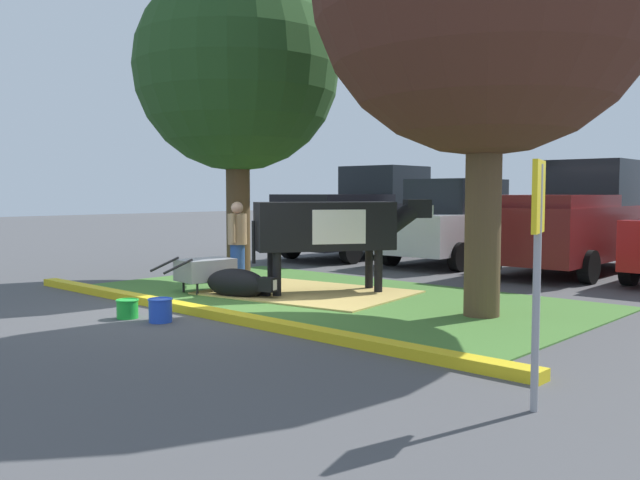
{
  "coord_description": "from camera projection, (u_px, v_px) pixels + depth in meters",
  "views": [
    {
      "loc": [
        7.88,
        -6.17,
        1.71
      ],
      "look_at": [
        0.08,
        2.28,
        0.9
      ],
      "focal_mm": 38.04,
      "sensor_mm": 36.0,
      "label": 1
    }
  ],
  "objects": [
    {
      "name": "wheelbarrow",
      "position": [
        207.0,
        270.0,
        11.52
      ],
      "size": [
        0.68,
        1.62,
        0.63
      ],
      "color": "gray",
      "rests_on": "ground"
    },
    {
      "name": "calf_lying",
      "position": [
        238.0,
        283.0,
        10.95
      ],
      "size": [
        1.33,
        0.74,
        0.48
      ],
      "color": "black",
      "rests_on": "ground"
    },
    {
      "name": "hatchback_white",
      "position": [
        457.0,
        223.0,
        16.2
      ],
      "size": [
        2.08,
        4.43,
        2.02
      ],
      "color": "silver",
      "rests_on": "ground"
    },
    {
      "name": "cow_holstein",
      "position": [
        331.0,
        227.0,
        11.33
      ],
      "size": [
        2.05,
        2.81,
        1.59
      ],
      "color": "black",
      "rests_on": "ground"
    },
    {
      "name": "curb_yellow",
      "position": [
        211.0,
        313.0,
        9.29
      ],
      "size": [
        9.54,
        0.24,
        0.12
      ],
      "primitive_type": "cube",
      "color": "yellow",
      "rests_on": "ground"
    },
    {
      "name": "pickup_truck_maroon",
      "position": [
        575.0,
        220.0,
        14.62
      ],
      "size": [
        2.3,
        5.44,
        2.42
      ],
      "color": "maroon",
      "rests_on": "ground"
    },
    {
      "name": "hay_bedding",
      "position": [
        308.0,
        293.0,
        11.37
      ],
      "size": [
        3.53,
        2.86,
        0.04
      ],
      "primitive_type": "cube",
      "rotation": [
        0.0,
        0.0,
        0.15
      ],
      "color": "tan",
      "rests_on": "ground"
    },
    {
      "name": "person_handler",
      "position": [
        237.0,
        242.0,
        12.01
      ],
      "size": [
        0.34,
        0.48,
        1.55
      ],
      "color": "#23478C",
      "rests_on": "ground"
    },
    {
      "name": "ground_plane",
      "position": [
        212.0,
        309.0,
        9.97
      ],
      "size": [
        80.0,
        80.0,
        0.0
      ],
      "primitive_type": "plane",
      "color": "#4C4C4F"
    },
    {
      "name": "bucket_blue",
      "position": [
        160.0,
        310.0,
        8.93
      ],
      "size": [
        0.33,
        0.33,
        0.32
      ],
      "color": "blue",
      "rests_on": "ground"
    },
    {
      "name": "shade_tree_left",
      "position": [
        237.0,
        70.0,
        12.9
      ],
      "size": [
        3.9,
        3.9,
        6.02
      ],
      "color": "#4C3823",
      "rests_on": "ground"
    },
    {
      "name": "parking_sign",
      "position": [
        538.0,
        235.0,
        5.21
      ],
      "size": [
        0.17,
        0.43,
        1.96
      ],
      "color": "#99999E",
      "rests_on": "ground"
    },
    {
      "name": "bucket_green",
      "position": [
        127.0,
        308.0,
        9.21
      ],
      "size": [
        0.31,
        0.31,
        0.26
      ],
      "color": "green",
      "rests_on": "ground"
    },
    {
      "name": "pickup_truck_black",
      "position": [
        366.0,
        215.0,
        18.14
      ],
      "size": [
        2.3,
        5.44,
        2.42
      ],
      "color": "black",
      "rests_on": "ground"
    },
    {
      "name": "grass_island",
      "position": [
        330.0,
        296.0,
        11.08
      ],
      "size": [
        8.34,
        4.59,
        0.02
      ],
      "primitive_type": "cube",
      "color": "#477A33",
      "rests_on": "ground"
    }
  ]
}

